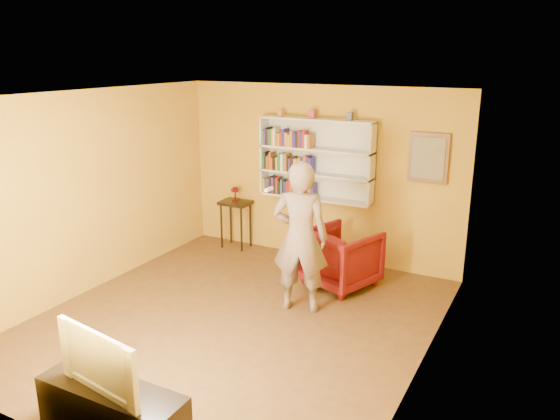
# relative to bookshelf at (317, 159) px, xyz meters

# --- Properties ---
(room_shell) EXTENTS (5.30, 5.80, 2.88)m
(room_shell) POSITION_rel_bookshelf_xyz_m (0.00, -2.41, -0.58)
(room_shell) COLOR #4E3419
(room_shell) RESTS_ON ground
(bookshelf) EXTENTS (1.80, 0.29, 1.23)m
(bookshelf) POSITION_rel_bookshelf_xyz_m (0.00, 0.00, 0.00)
(bookshelf) COLOR silver
(bookshelf) RESTS_ON room_shell
(books_row_lower) EXTENTS (0.87, 0.19, 0.27)m
(books_row_lower) POSITION_rel_bookshelf_xyz_m (-0.42, -0.10, -0.46)
(books_row_lower) COLOR #C77D27
(books_row_lower) RESTS_ON bookshelf
(books_row_middle) EXTENTS (0.83, 0.19, 0.27)m
(books_row_middle) POSITION_rel_bookshelf_xyz_m (-0.45, -0.11, -0.08)
(books_row_middle) COLOR #186D28
(books_row_middle) RESTS_ON bookshelf
(books_row_upper) EXTENTS (0.81, 0.19, 0.27)m
(books_row_upper) POSITION_rel_bookshelf_xyz_m (-0.46, -0.11, 0.30)
(books_row_upper) COLOR #226F7E
(books_row_upper) RESTS_ON bookshelf
(ornament_left) EXTENTS (0.07, 0.07, 0.10)m
(ornament_left) POSITION_rel_bookshelf_xyz_m (-0.60, -0.06, 0.67)
(ornament_left) COLOR #C87839
(ornament_left) RESTS_ON bookshelf
(ornament_centre) EXTENTS (0.09, 0.09, 0.12)m
(ornament_centre) POSITION_rel_bookshelf_xyz_m (-0.07, -0.06, 0.68)
(ornament_centre) COLOR #A93850
(ornament_centre) RESTS_ON bookshelf
(ornament_right) EXTENTS (0.08, 0.08, 0.12)m
(ornament_right) POSITION_rel_bookshelf_xyz_m (0.52, -0.06, 0.68)
(ornament_right) COLOR #475376
(ornament_right) RESTS_ON bookshelf
(framed_painting) EXTENTS (0.55, 0.05, 0.70)m
(framed_painting) POSITION_rel_bookshelf_xyz_m (1.65, 0.05, 0.16)
(framed_painting) COLOR brown
(framed_painting) RESTS_ON room_shell
(console_table) EXTENTS (0.49, 0.37, 0.80)m
(console_table) POSITION_rel_bookshelf_xyz_m (-1.39, -0.16, -0.94)
(console_table) COLOR black
(console_table) RESTS_ON ground
(ruby_lustre) EXTENTS (0.15, 0.15, 0.24)m
(ruby_lustre) POSITION_rel_bookshelf_xyz_m (-1.39, -0.16, -0.63)
(ruby_lustre) COLOR maroon
(ruby_lustre) RESTS_ON console_table
(armchair) EXTENTS (1.13, 1.15, 0.82)m
(armchair) POSITION_rel_bookshelf_xyz_m (0.74, -0.81, -1.18)
(armchair) COLOR #4C050A
(armchair) RESTS_ON ground
(person) EXTENTS (0.80, 0.64, 1.92)m
(person) POSITION_rel_bookshelf_xyz_m (0.56, -1.74, -0.64)
(person) COLOR #736054
(person) RESTS_ON ground
(game_remote) EXTENTS (0.04, 0.15, 0.04)m
(game_remote) POSITION_rel_bookshelf_xyz_m (0.25, -1.97, -0.01)
(game_remote) COLOR white
(game_remote) RESTS_ON person
(tv_cabinet) EXTENTS (1.35, 0.41, 0.48)m
(tv_cabinet) POSITION_rel_bookshelf_xyz_m (0.23, -4.66, -1.35)
(tv_cabinet) COLOR black
(tv_cabinet) RESTS_ON ground
(television) EXTENTS (0.96, 0.27, 0.55)m
(television) POSITION_rel_bookshelf_xyz_m (0.23, -4.66, -0.84)
(television) COLOR black
(television) RESTS_ON tv_cabinet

